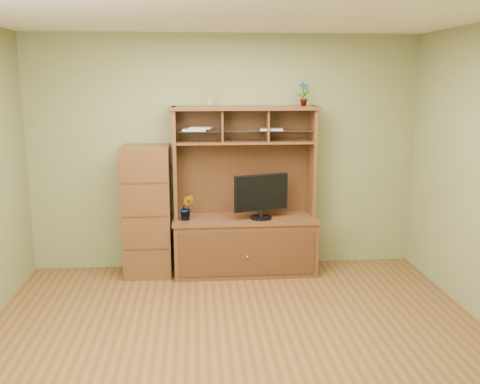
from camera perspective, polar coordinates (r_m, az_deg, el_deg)
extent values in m
cube|color=brown|center=(4.72, -0.10, -15.88)|extent=(4.50, 4.00, 0.02)
cube|color=white|center=(4.21, -0.12, 19.04)|extent=(4.50, 4.00, 0.02)
cube|color=olive|center=(6.24, -1.60, 4.17)|extent=(4.50, 0.02, 2.70)
cube|color=olive|center=(2.33, 3.94, -9.16)|extent=(4.50, 0.02, 2.70)
cube|color=#3F1F12|center=(6.18, 0.54, -5.79)|extent=(1.60, 0.55, 0.62)
cube|color=#331A0E|center=(5.92, 0.79, -6.61)|extent=(1.50, 0.01, 0.50)
sphere|color=silver|center=(5.91, 0.80, -6.94)|extent=(0.02, 0.02, 0.02)
cube|color=#3F1F12|center=(6.09, 0.55, -2.88)|extent=(1.64, 0.59, 0.03)
cube|color=#3F1F12|center=(6.04, -6.93, 3.11)|extent=(0.04, 0.35, 1.25)
cube|color=#3F1F12|center=(6.18, 7.71, 3.29)|extent=(0.04, 0.35, 1.25)
cube|color=#331A0E|center=(6.22, 0.33, 3.46)|extent=(1.52, 0.02, 1.25)
cube|color=#3F1F12|center=(6.00, 0.48, 8.95)|extent=(1.66, 0.40, 0.04)
cube|color=#3F1F12|center=(6.03, 0.47, 5.34)|extent=(1.52, 0.32, 0.02)
cube|color=#3F1F12|center=(5.99, -1.95, 7.09)|extent=(0.02, 0.31, 0.35)
cube|color=#3F1F12|center=(6.04, 2.89, 7.12)|extent=(0.02, 0.31, 0.35)
cube|color=silver|center=(6.01, 0.49, 6.57)|extent=(1.50, 0.27, 0.01)
cylinder|color=black|center=(6.04, 2.26, -2.73)|extent=(0.25, 0.25, 0.02)
cylinder|color=black|center=(6.03, 2.27, -2.26)|extent=(0.05, 0.05, 0.08)
cube|color=black|center=(5.98, 2.28, -0.08)|extent=(0.62, 0.23, 0.41)
imported|color=#26511C|center=(5.97, -5.72, -1.66)|extent=(0.17, 0.14, 0.29)
imported|color=#336122|center=(6.09, 6.79, 10.39)|extent=(0.16, 0.13, 0.27)
cylinder|color=silver|center=(5.97, -3.25, 9.57)|extent=(0.05, 0.05, 0.10)
cylinder|color=#96734B|center=(5.97, -3.27, 10.85)|extent=(0.03, 0.03, 0.17)
cube|color=#B4B5BA|center=(5.99, -4.87, 6.64)|extent=(0.27, 0.21, 0.02)
cube|color=#B4B5BA|center=(5.99, -4.20, 6.85)|extent=(0.27, 0.23, 0.02)
cube|color=#B4B5BA|center=(6.05, 3.38, 6.71)|extent=(0.27, 0.23, 0.02)
cube|color=#3F1F12|center=(6.10, -9.88, -2.02)|extent=(0.53, 0.47, 1.48)
cube|color=#331A0E|center=(5.97, -9.95, -6.02)|extent=(0.49, 0.01, 0.02)
cube|color=#331A0E|center=(5.87, -10.08, -2.59)|extent=(0.49, 0.01, 0.01)
cube|color=#331A0E|center=(5.79, -10.21, 0.95)|extent=(0.49, 0.01, 0.02)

